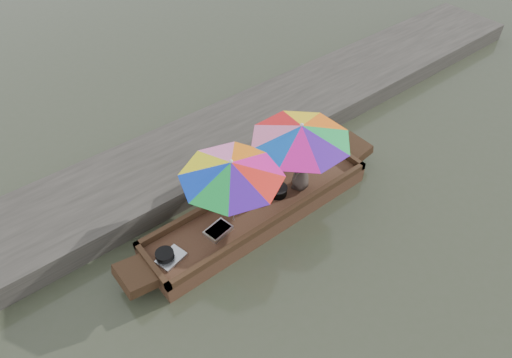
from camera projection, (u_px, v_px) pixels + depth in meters
water at (259, 217)px, 9.35m from camera, size 80.00×80.00×0.00m
dock at (199, 153)px, 10.42m from camera, size 22.00×2.20×0.50m
boat_hull at (259, 211)px, 9.23m from camera, size 4.93×1.20×0.35m
cooking_pot at (165, 256)px, 8.10m from camera, size 0.33×0.33×0.18m
tray_crayfish at (218, 231)px, 8.58m from camera, size 0.55×0.42×0.09m
tray_scallop at (171, 258)px, 8.14m from camera, size 0.56×0.45×0.06m
charcoal_grill at (278, 191)px, 9.27m from camera, size 0.37×0.37×0.17m
supply_bag at (265, 179)px, 9.46m from camera, size 0.33×0.28×0.26m
vendor at (302, 165)px, 9.10m from camera, size 0.68×0.60×1.16m
umbrella_bow at (232, 192)px, 8.29m from camera, size 2.08×2.08×1.55m
umbrella_stern at (299, 155)px, 9.03m from camera, size 2.64×2.64×1.55m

